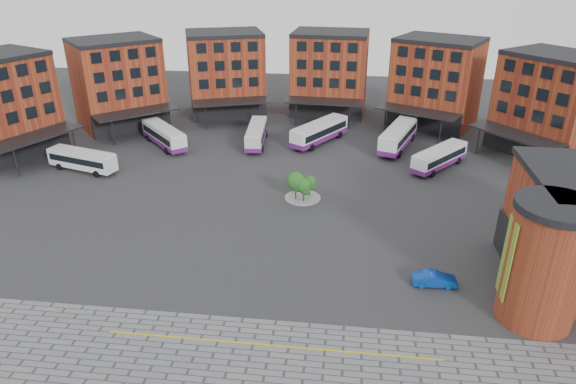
# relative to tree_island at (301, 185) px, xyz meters

# --- Properties ---
(ground) EXTENTS (160.00, 160.00, 0.00)m
(ground) POSITION_rel_tree_island_xyz_m (-1.86, -11.51, -2.02)
(ground) COLOR #28282B
(ground) RESTS_ON ground
(yellow_line) EXTENTS (26.00, 0.15, 0.02)m
(yellow_line) POSITION_rel_tree_island_xyz_m (0.14, -25.51, -1.99)
(yellow_line) COLOR gold
(yellow_line) RESTS_ON paving_zone
(main_building) EXTENTS (94.14, 42.48, 14.60)m
(main_building) POSITION_rel_tree_island_xyz_m (-6.63, 26.74, 5.21)
(main_building) COLOR brown
(main_building) RESTS_ON ground
(tree_island) EXTENTS (4.40, 4.40, 3.65)m
(tree_island) POSITION_rel_tree_island_xyz_m (0.00, 0.00, 0.00)
(tree_island) COLOR gray
(tree_island) RESTS_ON ground
(bus_a) EXTENTS (10.41, 5.05, 2.87)m
(bus_a) POSITION_rel_tree_island_xyz_m (-30.62, 5.50, -0.31)
(bus_a) COLOR white
(bus_a) RESTS_ON ground
(bus_b) EXTENTS (9.44, 9.92, 3.14)m
(bus_b) POSITION_rel_tree_island_xyz_m (-22.78, 16.22, -0.32)
(bus_b) COLOR white
(bus_b) RESTS_ON ground
(bus_c) EXTENTS (3.27, 10.85, 3.01)m
(bus_c) POSITION_rel_tree_island_xyz_m (-8.82, 18.76, -0.39)
(bus_c) COLOR silver
(bus_c) RESTS_ON ground
(bus_d) EXTENTS (8.56, 11.42, 3.32)m
(bus_d) POSITION_rel_tree_island_xyz_m (0.85, 20.58, -0.22)
(bus_d) COLOR white
(bus_d) RESTS_ON ground
(bus_e) EXTENTS (6.70, 12.53, 3.46)m
(bus_e) POSITION_rel_tree_island_xyz_m (12.88, 19.77, -0.14)
(bus_e) COLOR white
(bus_e) RESTS_ON ground
(bus_f) EXTENTS (8.56, 9.63, 2.96)m
(bus_f) POSITION_rel_tree_island_xyz_m (17.99, 12.27, -0.42)
(bus_f) COLOR white
(bus_f) RESTS_ON ground
(blue_car) EXTENTS (4.07, 1.57, 1.32)m
(blue_car) POSITION_rel_tree_island_xyz_m (13.70, -15.94, -1.36)
(blue_car) COLOR #0C3AA5
(blue_car) RESTS_ON ground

